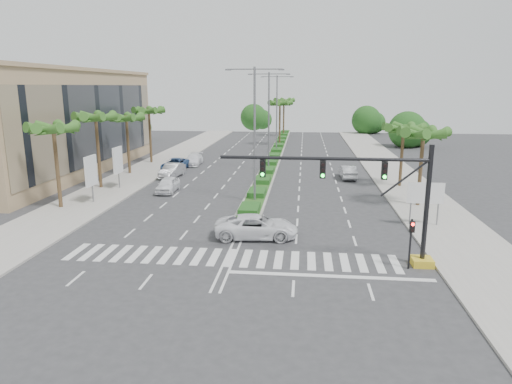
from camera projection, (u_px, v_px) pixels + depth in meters
ground at (230, 258)px, 28.24m from camera, size 160.00×160.00×0.00m
footpath_right at (411, 191)px, 46.03m from camera, size 6.00×120.00×0.15m
footpath_left at (121, 184)px, 49.15m from camera, size 6.00×120.00×0.15m
median at (276, 153)px, 71.80m from camera, size 2.20×75.00×0.20m
median_grass at (276, 152)px, 71.77m from camera, size 1.80×75.00×0.04m
building at (51, 123)px, 54.73m from camera, size 12.00×36.00×12.00m
signal_gantry at (387, 208)px, 26.50m from camera, size 12.60×1.20×7.20m
pedestrian_signal at (411, 236)px, 26.03m from camera, size 0.28×0.36×3.00m
direction_sign at (425, 195)px, 34.03m from camera, size 2.70×0.11×3.40m
billboard_near at (91, 171)px, 40.68m from camera, size 0.18×2.10×4.35m
billboard_far at (118, 161)px, 46.49m from camera, size 0.18×2.10×4.35m
palm_left_near at (54, 131)px, 38.10m from camera, size 4.57×4.68×7.55m
palm_left_mid at (96, 120)px, 45.76m from camera, size 4.57×4.68×7.95m
palm_left_far at (127, 120)px, 53.64m from camera, size 4.57×4.68×7.35m
palm_left_end at (149, 113)px, 61.30m from camera, size 4.57×4.68×7.75m
palm_right_near at (423, 136)px, 38.90m from camera, size 4.57×4.68×7.05m
palm_right_far at (404, 131)px, 46.71m from camera, size 4.57×4.68×6.75m
palm_median_a at (280, 105)px, 79.88m from camera, size 4.57×4.68×8.05m
palm_median_b at (284, 102)px, 94.41m from camera, size 4.57×4.68×8.05m
streetlight_near at (255, 127)px, 40.25m from camera, size 5.10×0.25×12.00m
streetlight_mid at (269, 116)px, 55.75m from camera, size 5.10×0.25×12.00m
streetlight_far at (277, 109)px, 71.25m from camera, size 5.10×0.25×12.00m
car_parked_a at (168, 185)px, 45.61m from camera, size 1.83×4.38×1.48m
car_parked_b at (172, 170)px, 53.07m from camera, size 2.14×4.95×1.58m
car_parked_c at (175, 164)px, 57.62m from camera, size 2.84×5.44×1.46m
car_parked_d at (193, 160)px, 61.41m from camera, size 2.16×5.03×1.44m
car_crossing at (256, 227)px, 31.83m from camera, size 5.99×3.12×1.61m
car_right at (348, 172)px, 52.31m from camera, size 1.86×4.74×1.54m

